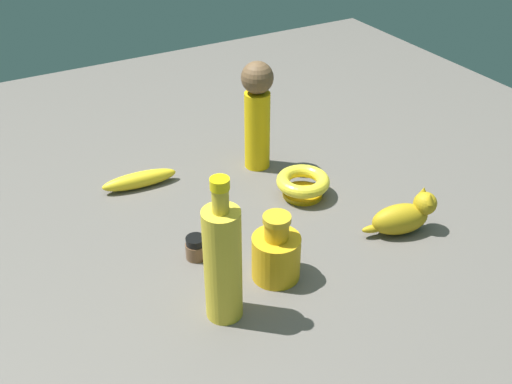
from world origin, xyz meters
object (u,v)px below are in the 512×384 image
person_figure_adult (257,112)px  nail_polish_jar (196,248)px  bottle_short (276,253)px  cat_figurine (405,216)px  banana (140,180)px  bowl (303,183)px  bottle_tall (223,262)px

person_figure_adult → nail_polish_jar: size_ratio=5.63×
bottle_short → cat_figurine: size_ratio=0.87×
banana → cat_figurine: 0.58m
bowl → banana: bearing=55.4°
bowl → nail_polish_jar: 0.31m
bottle_short → bowl: 0.28m
cat_figurine → banana: bearing=44.1°
bottle_short → banana: size_ratio=0.79×
banana → bowl: bearing=149.7°
bottle_tall → banana: bottle_tall is taller
person_figure_adult → cat_figurine: person_figure_adult is taller
person_figure_adult → nail_polish_jar: 0.38m
bottle_short → nail_polish_jar: (0.12, 0.11, -0.03)m
person_figure_adult → bowl: person_figure_adult is taller
bowl → cat_figurine: cat_figurine is taller
bottle_tall → bowl: bottle_tall is taller
bottle_tall → cat_figurine: bottle_tall is taller
banana → cat_figurine: bearing=138.4°
bottle_tall → nail_polish_jar: bearing=-7.1°
person_figure_adult → banana: person_figure_adult is taller
nail_polish_jar → banana: bearing=1.4°
person_figure_adult → bowl: size_ratio=2.21×
person_figure_adult → bottle_short: size_ratio=1.95×
nail_polish_jar → cat_figurine: 0.42m
bowl → cat_figurine: 0.24m
bowl → cat_figurine: size_ratio=0.77×
nail_polish_jar → bottle_tall: bearing=172.9°
nail_polish_jar → bowl: bearing=-74.3°
bottle_short → cat_figurine: bottle_short is taller
bowl → person_figure_adult: bearing=8.4°
banana → person_figure_adult: bearing=174.9°
bowl → banana: 0.37m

